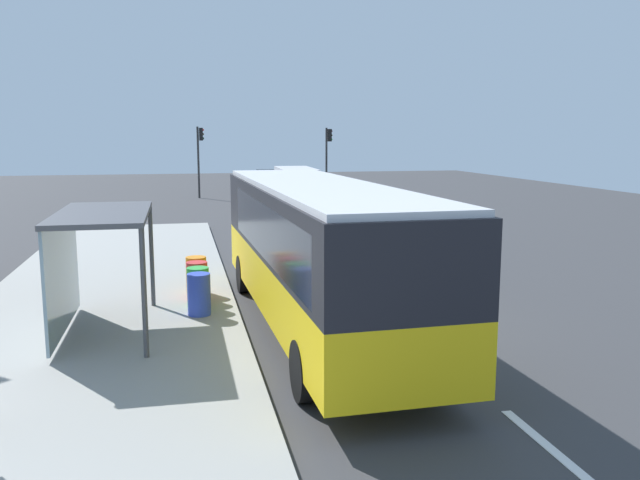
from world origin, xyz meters
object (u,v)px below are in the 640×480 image
Objects in this scene: sedan_near at (285,188)px; recycling_bin_green at (198,287)px; white_van at (296,184)px; sedan_far at (268,179)px; bus at (317,247)px; recycling_bin_orange at (196,275)px; recycling_bin_red at (197,281)px; bus_shelter at (88,240)px; traffic_light_near_side at (328,151)px; recycling_bin_blue at (199,294)px; traffic_light_far_side at (200,151)px.

sedan_near is 27.98m from recycling_bin_green.
white_van is 12.84m from sedan_far.
bus reaches higher than recycling_bin_orange.
recycling_bin_red and recycling_bin_orange have the same top height.
bus is at bearing -52.38° from recycling_bin_orange.
sedan_near is 1.11× the size of bus_shelter.
white_van is 1.19× the size of sedan_far.
sedan_near is 1.01× the size of sedan_far.
bus_shelter is at bearing -111.54° from traffic_light_near_side.
traffic_light_near_side is at bearing 76.69° from bus.
traffic_light_near_side reaches higher than recycling_bin_blue.
recycling_bin_orange is (0.00, 0.70, 0.00)m from recycling_bin_red.
bus is 11.66× the size of recycling_bin_red.
traffic_light_far_side reaches higher than sedan_near.
white_van reaches higher than recycling_bin_blue.
traffic_light_near_side is (9.70, 27.27, 2.47)m from recycling_bin_orange.
recycling_bin_green is at bearing -92.14° from traffic_light_far_side.
traffic_light_far_side is at bearing 87.86° from recycling_bin_green.
traffic_light_near_side is at bearing 70.87° from recycling_bin_red.
sedan_near is at bearing -155.50° from traffic_light_near_side.
bus is 3.74m from recycling_bin_red.
recycling_bin_blue is at bearing -100.21° from sedan_far.
sedan_far is at bearing 115.52° from traffic_light_near_side.
white_van is 5.54× the size of recycling_bin_blue.
recycling_bin_blue is (-2.49, 1.13, -1.19)m from bus.
recycling_bin_blue is at bearing -90.00° from recycling_bin_orange.
recycling_bin_red is at bearing 45.14° from bus_shelter.
bus is 4.24m from recycling_bin_orange.
traffic_light_far_side is (1.10, 28.77, 2.52)m from recycling_bin_red.
recycling_bin_red is (-6.50, -34.68, -0.14)m from sedan_far.
sedan_near reaches higher than recycling_bin_red.
sedan_far is at bearing 90.01° from sedan_near.
sedan_near is 4.67× the size of recycling_bin_red.
recycling_bin_red is 0.24× the size of bus_shelter.
bus is at bearing -24.40° from recycling_bin_blue.
bus is 2.98m from recycling_bin_blue.
traffic_light_near_side reaches higher than white_van.
traffic_light_far_side reaches higher than bus.
recycling_bin_green is 0.24× the size of bus_shelter.
sedan_near is at bearing 76.22° from recycling_bin_red.
bus is 2.11× the size of white_van.
sedan_near is 0.93× the size of traffic_light_far_side.
bus is 2.49× the size of sedan_near.
bus_shelter reaches higher than sedan_far.
sedan_far is 34.60m from recycling_bin_orange.
recycling_bin_red is 3.45m from bus_shelter.
bus_shelter is (-8.71, -36.90, 1.31)m from sedan_far.
bus_shelter is at bearing -106.87° from sedan_near.
traffic_light_near_side is at bearing 61.63° from white_van.
sedan_far is at bearing 79.38° from recycling_bin_red.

